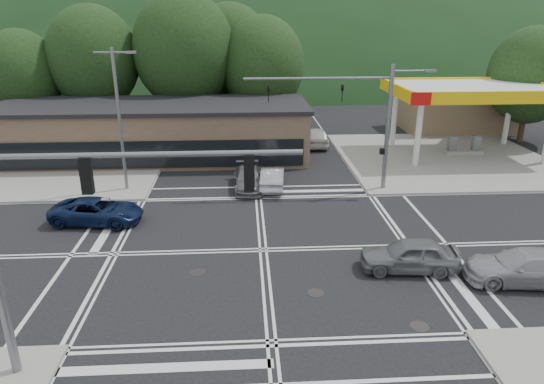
{
  "coord_description": "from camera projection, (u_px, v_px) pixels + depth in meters",
  "views": [
    {
      "loc": [
        -0.83,
        -21.19,
        10.82
      ],
      "look_at": [
        0.69,
        4.37,
        1.4
      ],
      "focal_mm": 32.0,
      "sensor_mm": 36.0,
      "label": 1
    }
  ],
  "objects": [
    {
      "name": "tree_n_a",
      "position": [
        93.0,
        58.0,
        42.88
      ],
      "size": [
        8.0,
        8.0,
        11.75
      ],
      "color": "#382619",
      "rests_on": "ground"
    },
    {
      "name": "convenience_store",
      "position": [
        456.0,
        111.0,
        47.52
      ],
      "size": [
        10.0,
        6.0,
        3.8
      ],
      "primitive_type": "cube",
      "color": "#846B4F",
      "rests_on": "ground"
    },
    {
      "name": "ground",
      "position": [
        263.0,
        250.0,
        23.64
      ],
      "size": [
        120.0,
        120.0,
        0.0
      ],
      "primitive_type": "plane",
      "color": "black",
      "rests_on": "ground"
    },
    {
      "name": "car_queue_b",
      "position": [
        317.0,
        137.0,
        42.15
      ],
      "size": [
        2.15,
        4.8,
        1.6
      ],
      "primitive_type": "imported",
      "rotation": [
        0.0,
        0.0,
        3.09
      ],
      "color": "silver",
      "rests_on": "ground"
    },
    {
      "name": "tree_n_e",
      "position": [
        230.0,
        54.0,
        47.29
      ],
      "size": [
        8.4,
        8.4,
        11.98
      ],
      "color": "#382619",
      "rests_on": "ground"
    },
    {
      "name": "signal_mast_sw",
      "position": [
        51.0,
        226.0,
        13.83
      ],
      "size": [
        9.14,
        0.28,
        8.0
      ],
      "color": "slate",
      "rests_on": "ground"
    },
    {
      "name": "pedestrian",
      "position": [
        385.0,
        155.0,
        35.98
      ],
      "size": [
        0.7,
        0.68,
        1.62
      ],
      "primitive_type": "imported",
      "rotation": [
        0.0,
        0.0,
        3.86
      ],
      "color": "black",
      "rests_on": "sidewalk_ne"
    },
    {
      "name": "car_grey_center",
      "position": [
        409.0,
        255.0,
        21.56
      ],
      "size": [
        4.5,
        2.16,
        1.48
      ],
      "primitive_type": "imported",
      "rotation": [
        0.0,
        0.0,
        -1.67
      ],
      "color": "slate",
      "rests_on": "ground"
    },
    {
      "name": "signal_mast_ne",
      "position": [
        369.0,
        113.0,
        29.95
      ],
      "size": [
        11.65,
        0.3,
        8.0
      ],
      "color": "slate",
      "rests_on": "ground"
    },
    {
      "name": "tree_n_d",
      "position": [
        22.0,
        75.0,
        42.05
      ],
      "size": [
        6.8,
        6.8,
        9.76
      ],
      "color": "#382619",
      "rests_on": "ground"
    },
    {
      "name": "car_northbound",
      "position": [
        248.0,
        179.0,
        31.81
      ],
      "size": [
        1.97,
        4.63,
        1.33
      ],
      "primitive_type": "imported",
      "rotation": [
        0.0,
        0.0,
        0.02
      ],
      "color": "slate",
      "rests_on": "ground"
    },
    {
      "name": "sidewalk_ne",
      "position": [
        443.0,
        158.0,
        38.5
      ],
      "size": [
        16.0,
        16.0,
        0.15
      ],
      "primitive_type": "cube",
      "color": "gray",
      "rests_on": "ground"
    },
    {
      "name": "car_silver_east",
      "position": [
        525.0,
        267.0,
        20.57
      ],
      "size": [
        5.22,
        2.68,
        1.45
      ],
      "primitive_type": "imported",
      "rotation": [
        0.0,
        0.0,
        -1.71
      ],
      "color": "#9FA1A6",
      "rests_on": "ground"
    },
    {
      "name": "tree_n_b",
      "position": [
        184.0,
        50.0,
        43.1
      ],
      "size": [
        9.0,
        9.0,
        12.98
      ],
      "color": "#382619",
      "rests_on": "ground"
    },
    {
      "name": "sidewalk_nw",
      "position": [
        58.0,
        164.0,
        36.83
      ],
      "size": [
        16.0,
        16.0,
        0.15
      ],
      "primitive_type": "cube",
      "color": "gray",
      "rests_on": "ground"
    },
    {
      "name": "commercial_row",
      "position": [
        153.0,
        132.0,
        38.43
      ],
      "size": [
        24.0,
        8.0,
        4.0
      ],
      "primitive_type": "cube",
      "color": "brown",
      "rests_on": "ground"
    },
    {
      "name": "car_blue_west",
      "position": [
        97.0,
        211.0,
        26.51
      ],
      "size": [
        5.2,
        2.9,
        1.37
      ],
      "primitive_type": "imported",
      "rotation": [
        0.0,
        0.0,
        1.44
      ],
      "color": "#0D1B3D",
      "rests_on": "ground"
    },
    {
      "name": "gas_station_canopy",
      "position": [
        471.0,
        93.0,
        37.83
      ],
      "size": [
        12.32,
        8.34,
        5.75
      ],
      "color": "silver",
      "rests_on": "ground"
    },
    {
      "name": "tree_n_c",
      "position": [
        263.0,
        65.0,
        43.94
      ],
      "size": [
        7.6,
        7.6,
        10.87
      ],
      "color": "#382619",
      "rests_on": "ground"
    },
    {
      "name": "car_queue_a",
      "position": [
        272.0,
        178.0,
        31.89
      ],
      "size": [
        1.88,
        4.32,
        1.38
      ],
      "primitive_type": "imported",
      "rotation": [
        0.0,
        0.0,
        3.04
      ],
      "color": "#A2A4A9",
      "rests_on": "ground"
    },
    {
      "name": "hill_north",
      "position": [
        246.0,
        66.0,
        107.96
      ],
      "size": [
        252.0,
        126.0,
        140.0
      ],
      "primitive_type": "ellipsoid",
      "color": "#193618",
      "rests_on": "ground"
    },
    {
      "name": "tree_ne",
      "position": [
        531.0,
        76.0,
        41.7
      ],
      "size": [
        7.2,
        7.2,
        9.99
      ],
      "color": "#382619",
      "rests_on": "ground"
    },
    {
      "name": "streetlight_nw",
      "position": [
        120.0,
        114.0,
        29.85
      ],
      "size": [
        2.5,
        0.25,
        9.0
      ],
      "color": "slate",
      "rests_on": "ground"
    }
  ]
}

